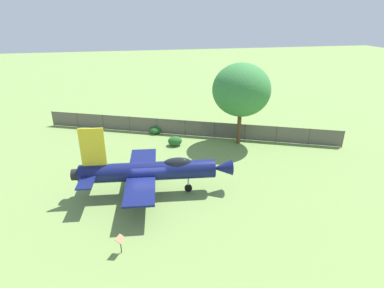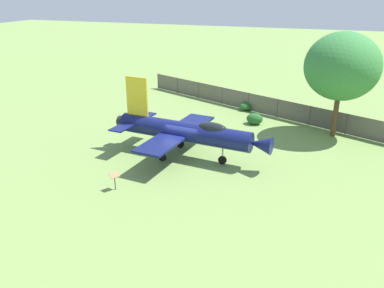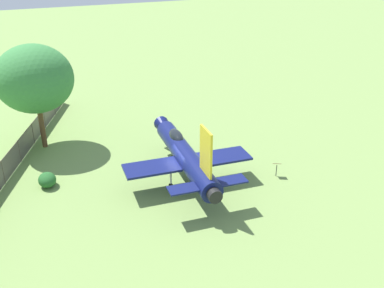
{
  "view_description": "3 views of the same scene",
  "coord_description": "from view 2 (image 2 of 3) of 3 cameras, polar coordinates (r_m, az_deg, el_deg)",
  "views": [
    {
      "loc": [
        -1.03,
        -21.53,
        13.27
      ],
      "look_at": [
        4.13,
        3.35,
        2.5
      ],
      "focal_mm": 29.3,
      "sensor_mm": 36.0,
      "label": 1
    },
    {
      "loc": [
        9.77,
        -25.27,
        11.85
      ],
      "look_at": [
        1.06,
        -1.14,
        1.56
      ],
      "focal_mm": 36.99,
      "sensor_mm": 36.0,
      "label": 2
    },
    {
      "loc": [
        -24.37,
        10.95,
        15.49
      ],
      "look_at": [
        1.22,
        -1.06,
        2.21
      ],
      "focal_mm": 39.87,
      "sensor_mm": 36.0,
      "label": 3
    }
  ],
  "objects": [
    {
      "name": "shrub_near_fence",
      "position": [
        40.99,
        7.83,
        5.46
      ],
      "size": [
        1.39,
        1.57,
        0.84
      ],
      "color": "#235B26",
      "rests_on": "ground_plane"
    },
    {
      "name": "ground_plane",
      "position": [
        29.57,
        -1.18,
        -1.78
      ],
      "size": [
        200.0,
        200.0,
        0.0
      ],
      "primitive_type": "plane",
      "color": "#75934C"
    },
    {
      "name": "display_jet",
      "position": [
        28.68,
        -0.66,
        1.83
      ],
      "size": [
        12.28,
        9.13,
        5.63
      ],
      "rotation": [
        0.0,
        0.0,
        6.18
      ],
      "color": "#111951",
      "rests_on": "ground_plane"
    },
    {
      "name": "info_plaque",
      "position": [
        24.96,
        -11.11,
        -4.73
      ],
      "size": [
        0.64,
        0.72,
        1.14
      ],
      "color": "#333333",
      "rests_on": "ground_plane"
    },
    {
      "name": "shrub_by_tree",
      "position": [
        36.76,
        9.02,
        3.61
      ],
      "size": [
        1.5,
        1.21,
        1.02
      ],
      "color": "#235B26",
      "rests_on": "ground_plane"
    },
    {
      "name": "perimeter_fence",
      "position": [
        38.96,
        12.19,
        5.15
      ],
      "size": [
        31.37,
        13.66,
        1.85
      ],
      "rotation": [
        0.0,
        0.0,
        9.02
      ],
      "color": "#4C4238",
      "rests_on": "ground_plane"
    },
    {
      "name": "shade_tree",
      "position": [
        34.18,
        20.83,
        10.4
      ],
      "size": [
        5.95,
        6.11,
        8.61
      ],
      "color": "brown",
      "rests_on": "ground_plane"
    }
  ]
}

